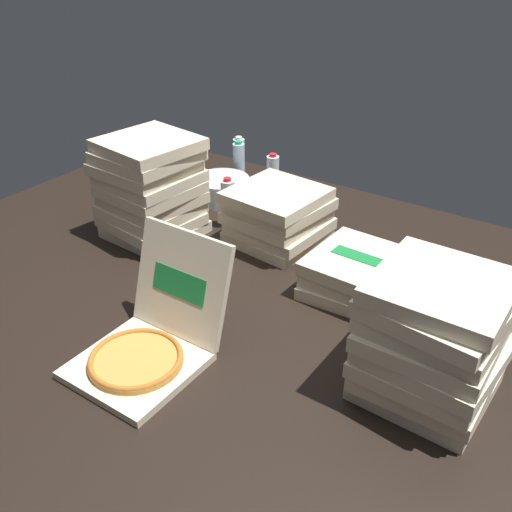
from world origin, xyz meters
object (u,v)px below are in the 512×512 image
at_px(ice_bucket, 222,189).
at_px(water_bottle_1, 273,177).
at_px(pizza_stack_left_mid, 361,274).
at_px(water_bottle_3, 165,180).
at_px(open_pizza_box, 150,338).
at_px(pizza_stack_center_far, 278,216).
at_px(water_bottle_0, 239,159).
at_px(pizza_stack_right_near, 150,188).
at_px(water_bottle_5, 187,186).
at_px(pizza_stack_right_far, 433,340).
at_px(water_bottle_6, 239,164).
at_px(water_bottle_2, 190,193).
at_px(water_bottle_4, 228,203).

bearing_deg(ice_bucket, water_bottle_1, 37.77).
relative_size(pizza_stack_left_mid, water_bottle_3, 1.60).
relative_size(open_pizza_box, pizza_stack_center_far, 1.15).
xyz_separation_m(water_bottle_0, water_bottle_1, (0.30, -0.12, 0.00)).
height_order(pizza_stack_right_near, water_bottle_3, pizza_stack_right_near).
distance_m(water_bottle_3, water_bottle_5, 0.14).
relative_size(pizza_stack_left_mid, pizza_stack_right_near, 0.86).
relative_size(pizza_stack_right_far, water_bottle_5, 1.70).
xyz_separation_m(pizza_stack_left_mid, water_bottle_1, (-0.77, 0.54, 0.04)).
bearing_deg(water_bottle_3, pizza_stack_center_far, -2.47).
height_order(water_bottle_5, water_bottle_6, same).
relative_size(pizza_stack_left_mid, water_bottle_5, 1.60).
xyz_separation_m(pizza_stack_right_near, ice_bucket, (0.03, 0.48, -0.17)).
bearing_deg(water_bottle_1, pizza_stack_right_far, -38.62).
bearing_deg(water_bottle_1, water_bottle_0, 158.95).
height_order(pizza_stack_right_far, water_bottle_2, pizza_stack_right_far).
xyz_separation_m(open_pizza_box, pizza_stack_center_far, (-0.09, 0.93, 0.05)).
xyz_separation_m(water_bottle_5, water_bottle_6, (0.04, 0.39, 0.00)).
bearing_deg(water_bottle_2, pizza_stack_right_far, -21.35).
xyz_separation_m(water_bottle_0, water_bottle_4, (0.30, -0.50, 0.00)).
bearing_deg(pizza_stack_right_near, water_bottle_3, 123.09).
bearing_deg(water_bottle_4, water_bottle_3, 174.84).
relative_size(open_pizza_box, water_bottle_0, 2.01).
distance_m(open_pizza_box, water_bottle_4, 0.99).
bearing_deg(pizza_stack_center_far, water_bottle_5, 175.73).
bearing_deg(water_bottle_1, open_pizza_box, -74.48).
xyz_separation_m(pizza_stack_right_near, water_bottle_5, (-0.05, 0.31, -0.11)).
distance_m(open_pizza_box, water_bottle_6, 1.49).
bearing_deg(pizza_stack_right_near, open_pizza_box, -47.49).
relative_size(pizza_stack_right_far, water_bottle_6, 1.70).
relative_size(pizza_stack_right_near, water_bottle_6, 1.86).
xyz_separation_m(open_pizza_box, water_bottle_2, (-0.59, 0.91, 0.04)).
bearing_deg(pizza_stack_right_near, water_bottle_0, 94.14).
bearing_deg(water_bottle_3, water_bottle_5, 4.84).
bearing_deg(pizza_stack_right_near, ice_bucket, 85.86).
bearing_deg(water_bottle_5, pizza_stack_left_mid, -11.06).
relative_size(open_pizza_box, water_bottle_3, 2.01).
bearing_deg(pizza_stack_left_mid, water_bottle_6, 149.80).
xyz_separation_m(water_bottle_3, water_bottle_5, (0.14, 0.01, 0.00)).
height_order(pizza_stack_center_far, water_bottle_5, pizza_stack_center_far).
bearing_deg(water_bottle_4, pizza_stack_left_mid, -11.51).
distance_m(open_pizza_box, water_bottle_0, 1.57).
bearing_deg(water_bottle_0, water_bottle_3, -106.83).
xyz_separation_m(pizza_stack_left_mid, water_bottle_2, (-0.99, 0.15, 0.04)).
distance_m(water_bottle_1, water_bottle_3, 0.56).
xyz_separation_m(pizza_stack_right_far, water_bottle_5, (-1.48, 0.61, -0.09)).
bearing_deg(water_bottle_4, pizza_stack_right_far, -25.27).
distance_m(pizza_stack_right_far, water_bottle_3, 1.73).
distance_m(ice_bucket, water_bottle_3, 0.30).
bearing_deg(water_bottle_1, pizza_stack_right_near, -110.78).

